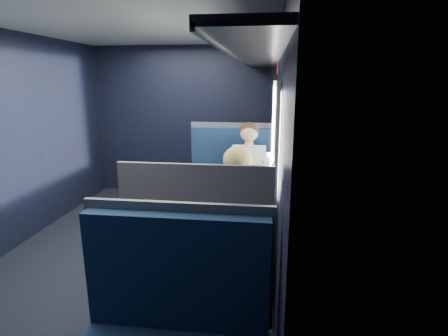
# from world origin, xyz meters

# --- Properties ---
(ground) EXTENTS (2.80, 4.20, 0.01)m
(ground) POSITION_xyz_m (0.00, 0.00, -0.01)
(ground) COLOR black
(room_shell) EXTENTS (3.00, 4.40, 2.40)m
(room_shell) POSITION_xyz_m (0.02, 0.00, 1.48)
(room_shell) COLOR black
(room_shell) RESTS_ON ground
(table) EXTENTS (0.62, 1.00, 0.74)m
(table) POSITION_xyz_m (1.03, 0.00, 0.66)
(table) COLOR #54565E
(table) RESTS_ON ground
(seat_bay_near) EXTENTS (1.04, 0.62, 1.26)m
(seat_bay_near) POSITION_xyz_m (0.84, 0.87, 0.42)
(seat_bay_near) COLOR #0D203D
(seat_bay_near) RESTS_ON ground
(seat_bay_far) EXTENTS (1.04, 0.62, 1.26)m
(seat_bay_far) POSITION_xyz_m (0.85, -0.87, 0.41)
(seat_bay_far) COLOR #0D203D
(seat_bay_far) RESTS_ON ground
(seat_row_front) EXTENTS (1.04, 0.51, 1.16)m
(seat_row_front) POSITION_xyz_m (0.85, 1.80, 0.41)
(seat_row_front) COLOR #0D203D
(seat_row_front) RESTS_ON ground
(man) EXTENTS (0.53, 0.56, 1.32)m
(man) POSITION_xyz_m (1.10, 0.70, 0.72)
(man) COLOR black
(man) RESTS_ON ground
(woman) EXTENTS (0.53, 0.56, 1.32)m
(woman) POSITION_xyz_m (1.10, -0.71, 0.73)
(woman) COLOR black
(woman) RESTS_ON ground
(papers) EXTENTS (0.80, 0.98, 0.01)m
(papers) POSITION_xyz_m (0.96, 0.04, 0.74)
(papers) COLOR white
(papers) RESTS_ON table
(laptop) EXTENTS (0.33, 0.39, 0.27)m
(laptop) POSITION_xyz_m (1.34, 0.16, 0.81)
(laptop) COLOR silver
(laptop) RESTS_ON table
(bottle_small) EXTENTS (0.06, 0.06, 0.21)m
(bottle_small) POSITION_xyz_m (1.28, 0.37, 0.83)
(bottle_small) COLOR silver
(bottle_small) RESTS_ON table
(cup) EXTENTS (0.06, 0.06, 0.08)m
(cup) POSITION_xyz_m (1.29, 0.44, 0.78)
(cup) COLOR white
(cup) RESTS_ON table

